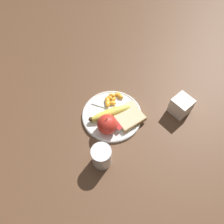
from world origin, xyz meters
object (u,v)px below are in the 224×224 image
(juice_glass, at_px, (102,157))
(condiment_caddy, at_px, (181,106))
(banana, at_px, (110,113))
(jam_packet, at_px, (120,126))
(fork, at_px, (113,109))
(apple, at_px, (107,124))
(bread_slice, at_px, (128,116))
(plate, at_px, (112,115))

(juice_glass, relative_size, condiment_caddy, 1.20)
(banana, xyz_separation_m, jam_packet, (-0.01, -0.07, -0.01))
(fork, relative_size, jam_packet, 3.74)
(apple, height_order, condiment_caddy, apple)
(bread_slice, height_order, condiment_caddy, condiment_caddy)
(apple, relative_size, bread_slice, 0.73)
(banana, height_order, bread_slice, banana)
(juice_glass, bearing_deg, jam_packet, 22.38)
(plate, bearing_deg, condiment_caddy, -35.95)
(plate, bearing_deg, apple, -145.95)
(apple, bearing_deg, bread_slice, -8.25)
(bread_slice, xyz_separation_m, jam_packet, (-0.06, -0.01, -0.00))
(apple, xyz_separation_m, bread_slice, (0.10, -0.01, -0.03))
(apple, bearing_deg, fork, 36.07)
(juice_glass, distance_m, jam_packet, 0.16)
(plate, height_order, banana, banana)
(banana, bearing_deg, bread_slice, -49.35)
(fork, distance_m, jam_packet, 0.09)
(juice_glass, distance_m, apple, 0.13)
(juice_glass, distance_m, banana, 0.20)
(juice_glass, bearing_deg, bread_slice, 19.35)
(condiment_caddy, bearing_deg, jam_packet, 157.47)
(banana, height_order, fork, banana)
(jam_packet, height_order, condiment_caddy, condiment_caddy)
(plate, bearing_deg, banana, 158.83)
(banana, distance_m, bread_slice, 0.08)
(bread_slice, bearing_deg, banana, 130.65)
(banana, height_order, jam_packet, banana)
(juice_glass, bearing_deg, plate, 38.22)
(juice_glass, distance_m, fork, 0.23)
(fork, bearing_deg, condiment_caddy, 20.38)
(plate, xyz_separation_m, banana, (-0.01, 0.00, 0.02))
(apple, distance_m, fork, 0.10)
(banana, xyz_separation_m, condiment_caddy, (0.24, -0.17, 0.01))
(juice_glass, xyz_separation_m, jam_packet, (0.14, 0.06, -0.02))
(juice_glass, height_order, condiment_caddy, juice_glass)
(banana, relative_size, fork, 1.19)
(plate, xyz_separation_m, juice_glass, (-0.16, -0.12, 0.04))
(apple, bearing_deg, condiment_caddy, -23.75)
(banana, xyz_separation_m, fork, (0.03, 0.01, -0.02))
(banana, bearing_deg, condiment_caddy, -35.45)
(plate, relative_size, condiment_caddy, 3.14)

